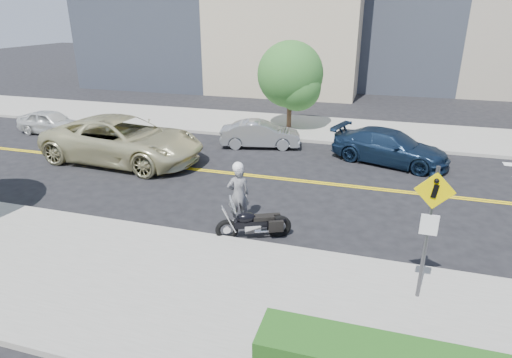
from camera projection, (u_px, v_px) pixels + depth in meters
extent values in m
plane|color=black|center=(291.00, 180.00, 16.10)|extent=(120.00, 120.00, 0.00)
cube|color=#9E9B91|center=(217.00, 297.00, 9.39)|extent=(60.00, 5.00, 0.15)
cube|color=#9E9B91|center=(321.00, 129.00, 22.76)|extent=(60.00, 5.00, 0.15)
cylinder|color=#4C4C51|center=(427.00, 235.00, 8.76)|extent=(0.08, 0.08, 3.00)
cube|color=#F9D800|center=(435.00, 191.00, 8.37)|extent=(0.78, 0.03, 0.78)
cube|color=white|center=(429.00, 225.00, 8.64)|extent=(0.35, 0.03, 0.45)
imported|color=silver|center=(238.00, 195.00, 12.56)|extent=(0.78, 0.70, 1.80)
sphere|color=white|center=(238.00, 167.00, 12.25)|extent=(0.32, 0.32, 0.32)
imported|color=beige|center=(123.00, 140.00, 17.74)|extent=(6.93, 3.55, 1.87)
imported|color=white|center=(51.00, 122.00, 21.90)|extent=(3.65, 1.65, 1.22)
imported|color=#919497|center=(260.00, 134.00, 19.80)|extent=(3.87, 2.08, 1.21)
imported|color=#172A45|center=(390.00, 147.00, 17.65)|extent=(5.12, 3.31, 1.38)
cylinder|color=#382619|center=(290.00, 95.00, 22.12)|extent=(0.24, 0.24, 3.74)
sphere|color=#286520|center=(290.00, 74.00, 21.74)|extent=(3.36, 3.36, 3.36)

